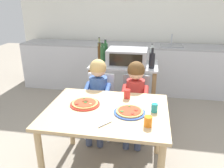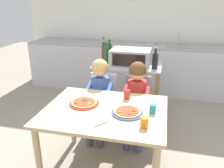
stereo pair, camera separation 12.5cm
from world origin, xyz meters
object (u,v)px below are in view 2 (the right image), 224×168
kitchen_island_cart (127,83)px  dining_chair_left (102,100)px  bottle_clear_vinegar (155,61)px  bottle_tall_green_wine (109,52)px  pizza_plate_blue_rimmed (127,112)px  dining_chair_right (137,103)px  toaster_oven (131,57)px  child_in_blue_striped_shirt (99,89)px  drinking_cup_orange (144,122)px  dining_table (105,119)px  bottle_slim_sauce (104,50)px  bottle_brown_beer (156,55)px  child_in_red_shirt (136,92)px  bottle_dark_olive_oil (104,53)px  pizza_plate_red_rimmed (84,103)px  bottle_squat_spirits (106,55)px  drinking_cup_teal (153,109)px  serving_spoon (101,124)px  drinking_cup_red (127,94)px

kitchen_island_cart → dining_chair_left: (-0.25, -0.48, -0.09)m
bottle_clear_vinegar → dining_chair_left: 0.87m
bottle_tall_green_wine → kitchen_island_cart: bearing=-21.8°
pizza_plate_blue_rimmed → dining_chair_right: bearing=90.0°
toaster_oven → child_in_blue_striped_shirt: toaster_oven is taller
dining_chair_left → drinking_cup_orange: 1.17m
dining_table → bottle_slim_sauce: bearing=105.5°
toaster_oven → bottle_brown_beer: (0.33, 0.19, 0.00)m
child_in_red_shirt → drinking_cup_orange: size_ratio=11.64×
bottle_dark_olive_oil → pizza_plate_red_rimmed: 1.27m
pizza_plate_blue_rimmed → toaster_oven: bearing=97.7°
child_in_red_shirt → bottle_clear_vinegar: bearing=67.8°
bottle_brown_beer → child_in_red_shirt: (-0.17, -0.77, -0.29)m
kitchen_island_cart → bottle_slim_sauce: 0.63m
bottle_dark_olive_oil → bottle_brown_beer: (0.76, 0.07, -0.01)m
bottle_squat_spirits → kitchen_island_cart: bearing=13.8°
toaster_oven → bottle_slim_sauce: bearing=152.7°
toaster_oven → pizza_plate_red_rimmed: (-0.29, -1.12, -0.22)m
bottle_clear_vinegar → child_in_red_shirt: size_ratio=0.27×
bottle_tall_green_wine → dining_table: (0.28, -1.31, -0.37)m
child_in_blue_striped_shirt → drinking_cup_orange: (0.63, -0.83, 0.09)m
bottle_brown_beer → kitchen_island_cart: bearing=-153.4°
pizza_plate_blue_rimmed → pizza_plate_red_rimmed: bearing=168.3°
drinking_cup_teal → bottle_squat_spirits: bearing=124.1°
bottle_slim_sauce → bottle_clear_vinegar: bottle_slim_sauce is taller
drinking_cup_orange → bottle_tall_green_wine: bearing=113.7°
bottle_clear_vinegar → pizza_plate_red_rimmed: size_ratio=0.92×
drinking_cup_orange → serving_spoon: 0.36m
kitchen_island_cart → pizza_plate_red_rimmed: kitchen_island_cart is taller
dining_chair_left → pizza_plate_red_rimmed: bearing=-90.0°
bottle_brown_beer → drinking_cup_teal: bearing=-87.6°
bottle_dark_olive_oil → pizza_plate_blue_rimmed: bearing=-66.1°
drinking_cup_orange → child_in_red_shirt: bearing=101.7°
dining_chair_right → pizza_plate_blue_rimmed: (0.00, -0.76, 0.26)m
dining_table → drinking_cup_orange: 0.48m
kitchen_island_cart → bottle_squat_spirits: size_ratio=3.05×
dining_chair_left → bottle_tall_green_wine: bearing=94.1°
bottle_dark_olive_oil → pizza_plate_red_rimmed: bearing=-83.9°
bottle_slim_sauce → dining_table: (0.39, -1.42, -0.36)m
bottle_clear_vinegar → bottle_tall_green_wine: bottle_tall_green_wine is taller
pizza_plate_red_rimmed → pizza_plate_blue_rimmed: size_ratio=1.01×
bottle_tall_green_wine → dining_chair_right: bearing=-49.1°
dining_chair_left → drinking_cup_orange: dining_chair_left is taller
dining_table → serving_spoon: bearing=-81.1°
kitchen_island_cart → dining_chair_right: size_ratio=1.16×
bottle_clear_vinegar → pizza_plate_blue_rimmed: (-0.18, -1.08, -0.22)m
dining_table → drinking_cup_orange: drinking_cup_orange is taller
bottle_dark_olive_oil → bottle_tall_green_wine: bottle_tall_green_wine is taller
dining_table → drinking_cup_red: 0.37m
child_in_blue_striped_shirt → pizza_plate_red_rimmed: bearing=-90.0°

